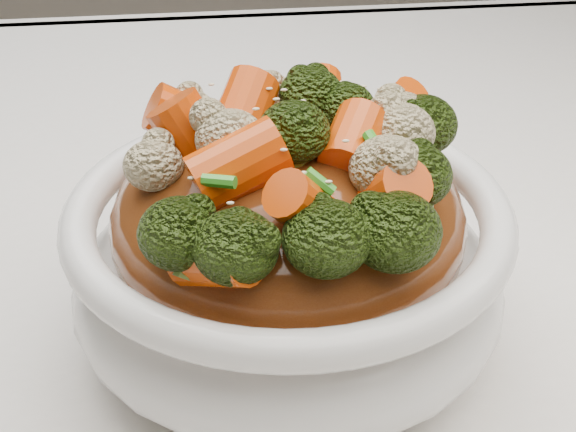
{
  "coord_description": "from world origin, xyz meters",
  "views": [
    {
      "loc": [
        -0.09,
        -0.38,
        1.02
      ],
      "look_at": [
        -0.05,
        -0.06,
        0.82
      ],
      "focal_mm": 55.0,
      "sensor_mm": 36.0,
      "label": 1
    }
  ],
  "objects": [
    {
      "name": "sauce_base",
      "position": [
        -0.05,
        -0.06,
        0.82
      ],
      "size": [
        0.2,
        0.2,
        0.09
      ],
      "primitive_type": "ellipsoid",
      "rotation": [
        0.0,
        0.0,
        0.32
      ],
      "color": "#612D10",
      "rests_on": "bowl"
    },
    {
      "name": "bowl",
      "position": [
        -0.05,
        -0.06,
        0.79
      ],
      "size": [
        0.25,
        0.25,
        0.08
      ],
      "primitive_type": null,
      "rotation": [
        0.0,
        0.0,
        0.32
      ],
      "color": "white",
      "rests_on": "tablecloth"
    },
    {
      "name": "cauliflower",
      "position": [
        -0.05,
        -0.06,
        0.87
      ],
      "size": [
        0.2,
        0.2,
        0.03
      ],
      "primitive_type": null,
      "rotation": [
        0.0,
        0.0,
        0.32
      ],
      "color": "#C2B385",
      "rests_on": "sauce_base"
    },
    {
      "name": "sesame_seeds",
      "position": [
        -0.05,
        -0.06,
        0.87
      ],
      "size": [
        0.18,
        0.18,
        0.01
      ],
      "primitive_type": null,
      "rotation": [
        0.0,
        0.0,
        0.32
      ],
      "color": "beige",
      "rests_on": "sauce_base"
    },
    {
      "name": "broccoli",
      "position": [
        -0.05,
        -0.06,
        0.87
      ],
      "size": [
        0.2,
        0.2,
        0.04
      ],
      "primitive_type": null,
      "rotation": [
        0.0,
        0.0,
        0.32
      ],
      "color": "black",
      "rests_on": "sauce_base"
    },
    {
      "name": "carrots",
      "position": [
        -0.05,
        -0.06,
        0.87
      ],
      "size": [
        0.2,
        0.2,
        0.05
      ],
      "primitive_type": null,
      "rotation": [
        0.0,
        0.0,
        0.32
      ],
      "color": "#D24306",
      "rests_on": "sauce_base"
    },
    {
      "name": "scallions",
      "position": [
        -0.05,
        -0.06,
        0.87
      ],
      "size": [
        0.15,
        0.15,
        0.02
      ],
      "primitive_type": null,
      "rotation": [
        0.0,
        0.0,
        0.32
      ],
      "color": "#339522",
      "rests_on": "sauce_base"
    },
    {
      "name": "tablecloth",
      "position": [
        0.0,
        0.0,
        0.73
      ],
      "size": [
        1.2,
        0.8,
        0.04
      ],
      "primitive_type": "cube",
      "color": "white",
      "rests_on": "dining_table"
    }
  ]
}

